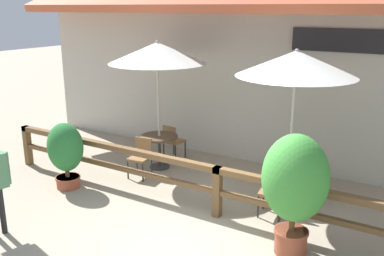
# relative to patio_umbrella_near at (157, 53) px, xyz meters

# --- Properties ---
(ground_plane) EXTENTS (60.00, 60.00, 0.00)m
(ground_plane) POSITION_rel_patio_umbrella_near_xyz_m (2.31, -2.51, -2.68)
(ground_plane) COLOR #9E937F
(building_facade) EXTENTS (14.28, 1.49, 4.23)m
(building_facade) POSITION_rel_patio_umbrella_near_xyz_m (2.32, 1.59, -0.52)
(building_facade) COLOR #BCB7A8
(building_facade) RESTS_ON ground
(patio_railing) EXTENTS (10.40, 0.14, 0.95)m
(patio_railing) POSITION_rel_patio_umbrella_near_xyz_m (2.31, -1.46, -1.99)
(patio_railing) COLOR brown
(patio_railing) RESTS_ON ground
(patio_umbrella_near) EXTENTS (2.18, 2.18, 2.95)m
(patio_umbrella_near) POSITION_rel_patio_umbrella_near_xyz_m (0.00, 0.00, 0.00)
(patio_umbrella_near) COLOR #B7B2A8
(patio_umbrella_near) RESTS_ON ground
(dining_table_near) EXTENTS (0.87, 0.87, 0.78)m
(dining_table_near) POSITION_rel_patio_umbrella_near_xyz_m (0.00, -0.00, -2.06)
(dining_table_near) COLOR #4C3826
(dining_table_near) RESTS_ON ground
(chair_near_streetside) EXTENTS (0.47, 0.47, 0.87)m
(chair_near_streetside) POSITION_rel_patio_umbrella_near_xyz_m (-0.03, -0.66, -2.19)
(chair_near_streetside) COLOR olive
(chair_near_streetside) RESTS_ON ground
(chair_near_wallside) EXTENTS (0.47, 0.47, 0.87)m
(chair_near_wallside) POSITION_rel_patio_umbrella_near_xyz_m (-0.07, 0.66, -2.19)
(chair_near_wallside) COLOR olive
(chair_near_wallside) RESTS_ON ground
(patio_umbrella_middle) EXTENTS (2.18, 2.18, 2.95)m
(patio_umbrella_middle) POSITION_rel_patio_umbrella_near_xyz_m (3.20, -0.21, 0.00)
(patio_umbrella_middle) COLOR #B7B2A8
(patio_umbrella_middle) RESTS_ON ground
(dining_table_middle) EXTENTS (0.87, 0.87, 0.78)m
(dining_table_middle) POSITION_rel_patio_umbrella_near_xyz_m (3.20, -0.21, -2.06)
(dining_table_middle) COLOR #4C3826
(dining_table_middle) RESTS_ON ground
(chair_middle_streetside) EXTENTS (0.47, 0.47, 0.87)m
(chair_middle_streetside) POSITION_rel_patio_umbrella_near_xyz_m (3.12, -0.84, -2.19)
(chair_middle_streetside) COLOR olive
(chair_middle_streetside) RESTS_ON ground
(chair_middle_wallside) EXTENTS (0.44, 0.44, 0.87)m
(chair_middle_wallside) POSITION_rel_patio_umbrella_near_xyz_m (3.27, 0.42, -2.19)
(chair_middle_wallside) COLOR olive
(chair_middle_wallside) RESTS_ON ground
(potted_plant_small_flowering) EXTENTS (0.77, 0.69, 1.40)m
(potted_plant_small_flowering) POSITION_rel_patio_umbrella_near_xyz_m (-0.97, -1.95, -1.88)
(potted_plant_small_flowering) COLOR #9E4C33
(potted_plant_small_flowering) RESTS_ON ground
(potted_plant_entrance_palm) EXTENTS (1.00, 0.90, 1.91)m
(potted_plant_entrance_palm) POSITION_rel_patio_umbrella_near_xyz_m (3.84, -1.93, -1.53)
(potted_plant_entrance_palm) COLOR #9E4C33
(potted_plant_entrance_palm) RESTS_ON ground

